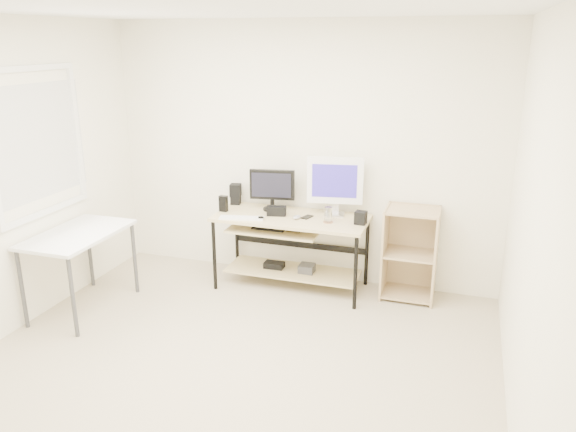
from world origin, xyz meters
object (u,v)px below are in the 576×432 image
Objects in this scene: black_monitor at (272,187)px; shelf_unit at (410,252)px; desk at (289,236)px; side_table at (78,241)px; audio_controller at (223,204)px; white_imac at (335,182)px.

shelf_unit is at bearing -8.79° from black_monitor.
side_table is at bearing -147.35° from desk.
side_table is at bearing -149.35° from black_monitor.
black_monitor is (1.43, 1.20, 0.32)m from side_table.
desk and side_table have the same top height.
black_monitor is 2.81× the size of audio_controller.
white_imac reaches higher than side_table.
black_monitor reaches higher than audio_controller.
black_monitor is at bearing 172.07° from white_imac.
audio_controller is at bearing -175.40° from desk.
desk is at bearing 11.23° from audio_controller.
black_monitor is 0.65m from white_imac.
shelf_unit is 5.56× the size of audio_controller.
desk is 9.26× the size of audio_controller.
side_table is 1.41m from audio_controller.
audio_controller is at bearing -178.35° from white_imac.
black_monitor is at bearing -179.34° from shelf_unit.
white_imac is at bearing 179.75° from shelf_unit.
side_table is at bearing -159.08° from white_imac.
audio_controller is at bearing -173.38° from shelf_unit.
white_imac reaches higher than black_monitor.
white_imac reaches higher than desk.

